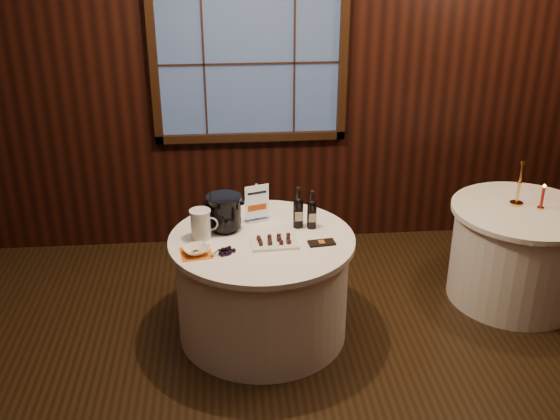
{
  "coord_description": "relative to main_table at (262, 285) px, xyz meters",
  "views": [
    {
      "loc": [
        -0.23,
        -2.99,
        2.81
      ],
      "look_at": [
        0.12,
        0.9,
        1.02
      ],
      "focal_mm": 42.0,
      "sensor_mm": 36.0,
      "label": 1
    }
  ],
  "objects": [
    {
      "name": "ice_bucket",
      "position": [
        -0.25,
        0.15,
        0.52
      ],
      "size": [
        0.25,
        0.25,
        0.25
      ],
      "color": "black",
      "rests_on": "main_table"
    },
    {
      "name": "back_wall",
      "position": [
        0.0,
        1.48,
        1.16
      ],
      "size": [
        6.0,
        0.1,
        3.0
      ],
      "color": "black",
      "rests_on": "ground"
    },
    {
      "name": "chocolate_box",
      "position": [
        0.39,
        -0.13,
        0.39
      ],
      "size": [
        0.19,
        0.11,
        0.01
      ],
      "primitive_type": "cube",
      "rotation": [
        0.0,
        0.0,
        0.12
      ],
      "color": "black",
      "rests_on": "main_table"
    },
    {
      "name": "side_table",
      "position": [
        2.0,
        0.3,
        0.0
      ],
      "size": [
        1.08,
        1.08,
        0.77
      ],
      "color": "white",
      "rests_on": "ground"
    },
    {
      "name": "grape_bunch",
      "position": [
        -0.24,
        -0.23,
        0.4
      ],
      "size": [
        0.19,
        0.11,
        0.04
      ],
      "rotation": [
        0.0,
        0.0,
        0.34
      ],
      "color": "black",
      "rests_on": "main_table"
    },
    {
      "name": "main_table",
      "position": [
        0.0,
        0.0,
        0.0
      ],
      "size": [
        1.28,
        1.28,
        0.77
      ],
      "color": "white",
      "rests_on": "ground"
    },
    {
      "name": "orange_napkin",
      "position": [
        -0.44,
        -0.19,
        0.38
      ],
      "size": [
        0.23,
        0.23,
        0.0
      ],
      "primitive_type": "cube",
      "rotation": [
        0.0,
        0.0,
        0.17
      ],
      "color": "orange",
      "rests_on": "main_table"
    },
    {
      "name": "port_bottle_left",
      "position": [
        0.27,
        0.14,
        0.51
      ],
      "size": [
        0.07,
        0.07,
        0.3
      ],
      "rotation": [
        0.0,
        0.0,
        0.01
      ],
      "color": "black",
      "rests_on": "main_table"
    },
    {
      "name": "glass_pitcher",
      "position": [
        -0.41,
        0.03,
        0.49
      ],
      "size": [
        0.19,
        0.15,
        0.21
      ],
      "rotation": [
        0.0,
        0.0,
        -0.11
      ],
      "color": "silver",
      "rests_on": "main_table"
    },
    {
      "name": "sign_stand",
      "position": [
        -0.02,
        0.27,
        0.48
      ],
      "size": [
        0.17,
        0.12,
        0.29
      ],
      "rotation": [
        0.0,
        0.0,
        0.3
      ],
      "color": "#B4B5BC",
      "rests_on": "main_table"
    },
    {
      "name": "cracker_bowl",
      "position": [
        -0.44,
        -0.19,
        0.41
      ],
      "size": [
        0.21,
        0.21,
        0.04
      ],
      "primitive_type": "imported",
      "rotation": [
        0.0,
        0.0,
        0.33
      ],
      "color": "white",
      "rests_on": "orange_napkin"
    },
    {
      "name": "red_candle",
      "position": [
        2.11,
        0.29,
        0.46
      ],
      "size": [
        0.05,
        0.05,
        0.2
      ],
      "color": "gold",
      "rests_on": "side_table"
    },
    {
      "name": "port_bottle_right",
      "position": [
        0.36,
        0.12,
        0.5
      ],
      "size": [
        0.07,
        0.07,
        0.28
      ],
      "rotation": [
        0.0,
        0.0,
        -0.01
      ],
      "color": "black",
      "rests_on": "main_table"
    },
    {
      "name": "brass_candlestick",
      "position": [
        1.97,
        0.38,
        0.51
      ],
      "size": [
        0.1,
        0.1,
        0.36
      ],
      "color": "gold",
      "rests_on": "side_table"
    },
    {
      "name": "chocolate_plate",
      "position": [
        0.08,
        -0.1,
        0.4
      ],
      "size": [
        0.33,
        0.23,
        0.05
      ],
      "rotation": [
        0.0,
        0.0,
        0.05
      ],
      "color": "white",
      "rests_on": "main_table"
    }
  ]
}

